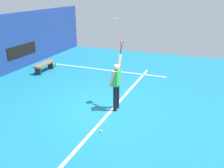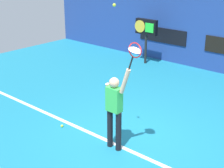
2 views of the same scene
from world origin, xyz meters
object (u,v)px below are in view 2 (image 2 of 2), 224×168
object	(u,v)px
tennis_racket	(135,52)
scoreboard_clock	(146,29)
spare_ball	(62,126)
tennis_player	(114,107)
tennis_ball	(114,5)

from	to	relation	value
tennis_racket	scoreboard_clock	bearing A→B (deg)	123.50
scoreboard_clock	spare_ball	distance (m)	6.26
scoreboard_clock	spare_ball	size ratio (longest dim) A/B	26.29
tennis_racket	spare_ball	xyz separation A→B (m)	(-2.16, -0.13, -2.31)
tennis_player	scoreboard_clock	distance (m)	6.64
tennis_player	spare_ball	distance (m)	1.92
tennis_player	tennis_ball	size ratio (longest dim) A/B	29.02
tennis_player	tennis_racket	size ratio (longest dim) A/B	3.15
tennis_ball	spare_ball	xyz separation A→B (m)	(-1.59, -0.18, -3.15)
scoreboard_clock	tennis_player	bearing A→B (deg)	-60.18
tennis_racket	spare_ball	bearing A→B (deg)	-176.66
tennis_ball	scoreboard_clock	distance (m)	6.79
tennis_racket	spare_ball	size ratio (longest dim) A/B	9.21
tennis_racket	scoreboard_clock	xyz separation A→B (m)	(-3.81, 5.75, -0.95)
tennis_ball	scoreboard_clock	size ratio (longest dim) A/B	0.04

